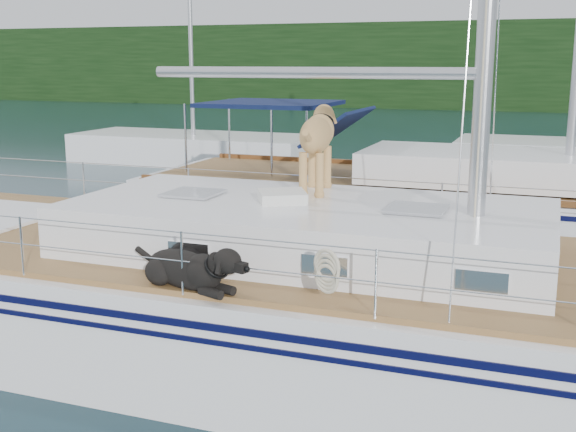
% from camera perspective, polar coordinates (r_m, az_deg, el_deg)
% --- Properties ---
extents(ground, '(120.00, 120.00, 0.00)m').
position_cam_1_polar(ground, '(8.70, -3.61, -10.37)').
color(ground, black).
rests_on(ground, ground).
extents(tree_line, '(90.00, 3.00, 6.00)m').
position_cam_1_polar(tree_line, '(52.43, 17.17, 11.27)').
color(tree_line, black).
rests_on(tree_line, ground).
extents(shore_bank, '(92.00, 1.00, 1.20)m').
position_cam_1_polar(shore_bank, '(53.70, 17.10, 8.72)').
color(shore_bank, '#595147').
rests_on(shore_bank, ground).
extents(main_sailboat, '(12.00, 3.87, 14.01)m').
position_cam_1_polar(main_sailboat, '(8.43, -3.06, -6.19)').
color(main_sailboat, white).
rests_on(main_sailboat, ground).
extents(neighbor_sailboat, '(11.00, 3.50, 13.30)m').
position_cam_1_polar(neighbor_sailboat, '(13.86, 11.54, 0.65)').
color(neighbor_sailboat, white).
rests_on(neighbor_sailboat, ground).
extents(bg_boat_west, '(8.00, 3.00, 11.65)m').
position_cam_1_polar(bg_boat_west, '(24.31, -7.46, 5.24)').
color(bg_boat_west, white).
rests_on(bg_boat_west, ground).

